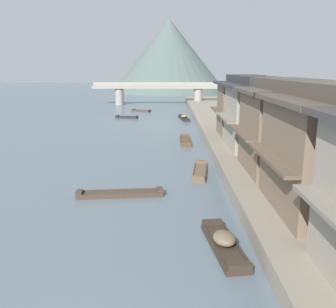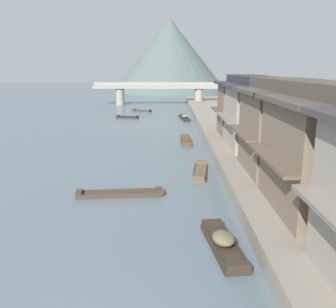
# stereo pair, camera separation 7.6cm
# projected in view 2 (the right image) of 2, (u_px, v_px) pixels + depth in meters

# --- Properties ---
(riverbank_right) EXTENTS (18.00, 110.00, 0.88)m
(riverbank_right) POSITION_uv_depth(u_px,v_px,m) (292.00, 140.00, 37.98)
(riverbank_right) COLOR gray
(riverbank_right) RESTS_ON ground
(boat_moored_nearest) EXTENTS (3.66, 2.37, 0.40)m
(boat_moored_nearest) POSITION_uv_depth(u_px,v_px,m) (142.00, 111.00, 66.75)
(boat_moored_nearest) COLOR #423328
(boat_moored_nearest) RESTS_ON ground
(boat_moored_second) EXTENTS (1.48, 4.80, 0.47)m
(boat_moored_second) POSITION_uv_depth(u_px,v_px,m) (200.00, 172.00, 27.24)
(boat_moored_second) COLOR brown
(boat_moored_second) RESTS_ON ground
(boat_moored_third) EXTENTS (1.72, 5.57, 0.71)m
(boat_moored_third) POSITION_uv_depth(u_px,v_px,m) (185.00, 118.00, 56.47)
(boat_moored_third) COLOR #232326
(boat_moored_third) RESTS_ON ground
(boat_moored_far) EXTENTS (1.07, 5.15, 0.45)m
(boat_moored_far) POSITION_uv_depth(u_px,v_px,m) (186.00, 141.00, 38.78)
(boat_moored_far) COLOR brown
(boat_moored_far) RESTS_ON ground
(boat_midriver_drifting) EXTENTS (1.64, 4.50, 0.76)m
(boat_midriver_drifting) POSITION_uv_depth(u_px,v_px,m) (223.00, 243.00, 15.82)
(boat_midriver_drifting) COLOR #33281E
(boat_midriver_drifting) RESTS_ON ground
(boat_midriver_upstream) EXTENTS (3.64, 1.69, 0.42)m
(boat_midriver_upstream) POSITION_uv_depth(u_px,v_px,m) (127.00, 117.00, 57.81)
(boat_midriver_upstream) COLOR #232326
(boat_midriver_upstream) RESTS_ON ground
(boat_upstream_distant) EXTENTS (5.34, 1.54, 0.40)m
(boat_upstream_distant) POSITION_uv_depth(u_px,v_px,m) (120.00, 194.00, 22.48)
(boat_upstream_distant) COLOR #423328
(boat_upstream_distant) RESTS_ON ground
(house_waterfront_second) EXTENTS (5.56, 7.53, 6.14)m
(house_waterfront_second) POSITION_uv_depth(u_px,v_px,m) (324.00, 150.00, 17.28)
(house_waterfront_second) COLOR #75604C
(house_waterfront_second) RESTS_ON riverbank_right
(house_waterfront_tall) EXTENTS (6.01, 7.11, 6.14)m
(house_waterfront_tall) POSITION_uv_depth(u_px,v_px,m) (284.00, 127.00, 24.19)
(house_waterfront_tall) COLOR #75604C
(house_waterfront_tall) RESTS_ON riverbank_right
(house_waterfront_narrow) EXTENTS (5.21, 7.42, 6.14)m
(house_waterfront_narrow) POSITION_uv_depth(u_px,v_px,m) (253.00, 113.00, 31.56)
(house_waterfront_narrow) COLOR gray
(house_waterfront_narrow) RESTS_ON riverbank_right
(house_waterfront_far) EXTENTS (5.95, 5.69, 6.14)m
(house_waterfront_far) POSITION_uv_depth(u_px,v_px,m) (243.00, 106.00, 37.87)
(house_waterfront_far) COLOR #75604C
(house_waterfront_far) RESTS_ON riverbank_right
(stone_bridge) EXTENTS (28.19, 2.40, 4.79)m
(stone_bridge) POSITION_uv_depth(u_px,v_px,m) (159.00, 90.00, 78.46)
(stone_bridge) COLOR gray
(stone_bridge) RESTS_ON ground
(hill_far_west) EXTENTS (38.41, 38.41, 23.56)m
(hill_far_west) POSITION_uv_depth(u_px,v_px,m) (170.00, 56.00, 121.65)
(hill_far_west) COLOR #4C5B56
(hill_far_west) RESTS_ON ground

